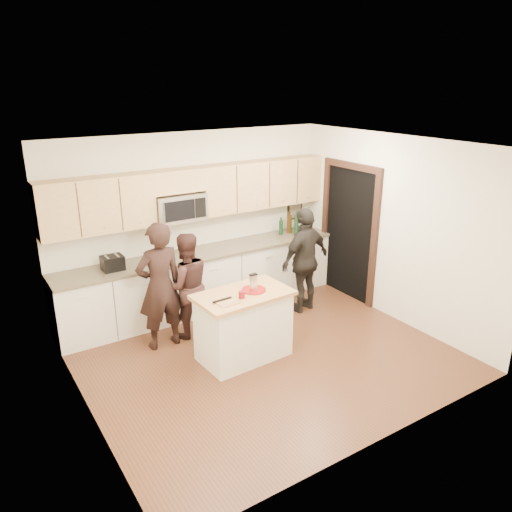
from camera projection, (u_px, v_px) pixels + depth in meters
floor at (264, 354)px, 6.55m from camera, size 4.50×4.50×0.00m
room_shell at (265, 228)px, 5.97m from camera, size 4.52×4.02×2.71m
back_cabinetry at (204, 280)px, 7.73m from camera, size 4.50×0.66×0.94m
upper_cabinetry at (198, 191)px, 7.40m from camera, size 4.50×0.33×0.75m
microwave at (179, 207)px, 7.26m from camera, size 0.76×0.41×0.40m
doorway at (349, 228)px, 8.01m from camera, size 0.06×1.25×2.20m
framed_picture at (295, 209)px, 8.69m from camera, size 0.30×0.03×0.38m
dish_towel at (149, 276)px, 6.99m from camera, size 0.34×0.60×0.48m
island at (243, 325)px, 6.35m from camera, size 1.23×0.76×0.90m
red_plate at (254, 290)px, 6.27m from camera, size 0.31×0.31×0.02m
box_grater at (253, 282)px, 6.19m from camera, size 0.10×0.05×0.22m
drink_glass at (242, 295)px, 6.04m from camera, size 0.08×0.08×0.09m
cutting_board at (227, 302)px, 5.92m from camera, size 0.26×0.22×0.02m
tongs at (222, 300)px, 5.95m from camera, size 0.26×0.04×0.02m
knife at (231, 303)px, 5.88m from camera, size 0.22×0.03×0.01m
toaster at (113, 263)px, 6.82m from camera, size 0.29×0.24×0.20m
bottle_cluster at (298, 222)px, 8.45m from camera, size 0.66×0.33×0.42m
orchid at (303, 218)px, 8.50m from camera, size 0.27×0.23×0.46m
woman_left at (160, 286)px, 6.49m from camera, size 0.64×0.43×1.73m
woman_center at (186, 286)px, 6.81m from camera, size 0.79×0.65×1.50m
woman_right at (305, 260)px, 7.57m from camera, size 1.01×0.57×1.63m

